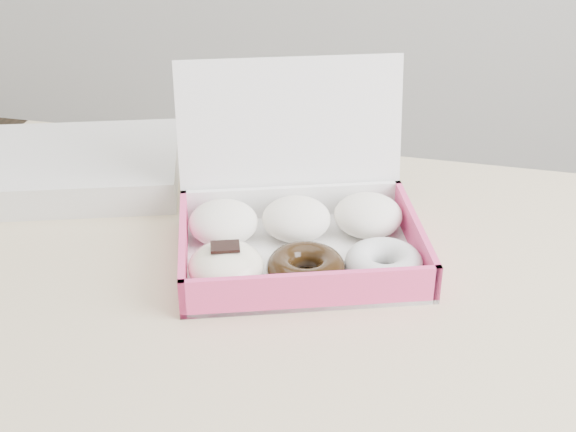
# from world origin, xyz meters

# --- Properties ---
(table) EXTENTS (1.20, 0.80, 0.75)m
(table) POSITION_xyz_m (0.00, 0.00, 0.67)
(table) COLOR #CBB085
(table) RESTS_ON ground
(donut_box) EXTENTS (0.34, 0.31, 0.20)m
(donut_box) POSITION_xyz_m (-0.09, 0.10, 0.78)
(donut_box) COLOR white
(donut_box) RESTS_ON table
(newspapers) EXTENTS (0.32, 0.29, 0.04)m
(newspapers) POSITION_xyz_m (-0.42, 0.22, 0.77)
(newspapers) COLOR silver
(newspapers) RESTS_ON table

